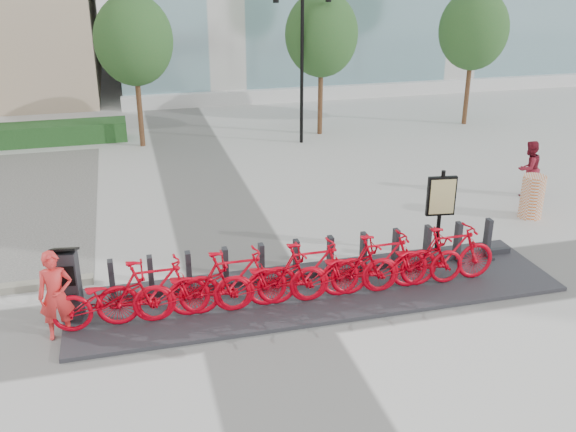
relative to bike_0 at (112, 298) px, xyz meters
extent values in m
plane|color=silver|center=(2.60, 0.05, -0.63)|extent=(120.00, 120.00, 0.00)
cube|color=#163F17|center=(-2.40, 13.25, -0.28)|extent=(6.00, 1.20, 0.70)
cylinder|color=brown|center=(1.10, 12.05, 0.87)|extent=(0.18, 0.18, 3.00)
ellipsoid|color=#225C24|center=(1.10, 12.05, 2.97)|extent=(2.60, 2.60, 2.99)
cylinder|color=brown|center=(7.60, 12.05, 0.87)|extent=(0.18, 0.18, 3.00)
ellipsoid|color=#225C24|center=(7.60, 12.05, 2.97)|extent=(2.60, 2.60, 2.99)
cylinder|color=brown|center=(13.60, 12.05, 0.87)|extent=(0.18, 0.18, 3.00)
ellipsoid|color=#225C24|center=(13.60, 12.05, 2.97)|extent=(2.60, 2.60, 2.99)
cylinder|color=black|center=(6.60, 11.05, 1.87)|extent=(0.12, 0.12, 5.00)
cylinder|color=black|center=(5.70, 11.05, 4.22)|extent=(0.20, 0.20, 0.18)
cube|color=#2C2C31|center=(3.90, 0.35, -0.59)|extent=(9.60, 2.40, 0.08)
imported|color=#BB0011|center=(0.00, 0.00, 0.00)|extent=(2.08, 0.73, 1.09)
imported|color=#BB0011|center=(0.72, 0.00, 0.06)|extent=(2.02, 0.57, 1.21)
imported|color=#BB0011|center=(1.44, 0.00, 0.00)|extent=(2.08, 0.73, 1.09)
imported|color=#BB0011|center=(2.16, 0.00, 0.06)|extent=(2.02, 0.57, 1.21)
imported|color=#BB0011|center=(2.88, 0.00, 0.00)|extent=(2.08, 0.73, 1.09)
imported|color=#BB0011|center=(3.60, 0.00, 0.06)|extent=(2.02, 0.57, 1.21)
imported|color=#BB0011|center=(4.32, 0.00, 0.00)|extent=(2.08, 0.73, 1.09)
imported|color=#BB0011|center=(5.04, 0.00, 0.06)|extent=(2.02, 0.57, 1.21)
imported|color=#BB0011|center=(5.76, 0.00, 0.00)|extent=(2.08, 0.73, 1.09)
imported|color=#BB0011|center=(6.48, 0.00, 0.06)|extent=(2.02, 0.57, 1.21)
cube|color=#26272B|center=(-0.72, 0.47, 0.12)|extent=(0.42, 0.37, 1.33)
cube|color=black|center=(-0.72, 0.47, 0.82)|extent=(0.50, 0.44, 0.17)
cube|color=black|center=(-0.72, 0.30, 0.38)|extent=(0.26, 0.06, 0.37)
imported|color=red|center=(-0.91, 0.00, 0.18)|extent=(0.61, 0.42, 1.62)
imported|color=maroon|center=(11.13, 4.22, 0.15)|extent=(0.89, 0.78, 1.55)
cylinder|color=orange|center=(10.29, 2.77, -0.07)|extent=(0.71, 0.71, 1.11)
cylinder|color=black|center=(6.99, 1.40, 0.35)|extent=(0.09, 0.09, 1.95)
cube|color=black|center=(6.99, 1.40, 0.75)|extent=(0.64, 0.17, 0.89)
cube|color=#CDBF7A|center=(6.99, 1.35, 0.75)|extent=(0.55, 0.09, 0.78)
camera|label=1|loc=(0.47, -10.30, 5.56)|focal=40.00mm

